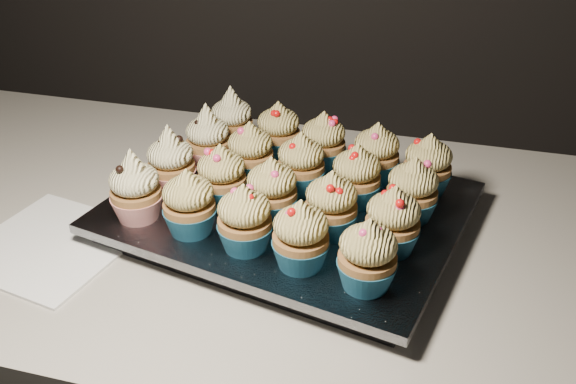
% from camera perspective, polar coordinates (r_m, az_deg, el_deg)
% --- Properties ---
extents(worktop, '(2.44, 0.64, 0.04)m').
position_cam_1_polar(worktop, '(0.84, 10.53, -5.33)').
color(worktop, beige).
rests_on(worktop, cabinet).
extents(napkin, '(0.21, 0.21, 0.00)m').
position_cam_1_polar(napkin, '(0.85, -20.32, -4.45)').
color(napkin, white).
rests_on(napkin, worktop).
extents(baking_tray, '(0.45, 0.38, 0.02)m').
position_cam_1_polar(baking_tray, '(0.83, 0.00, -2.31)').
color(baking_tray, black).
rests_on(baking_tray, worktop).
extents(foil_lining, '(0.49, 0.41, 0.01)m').
position_cam_1_polar(foil_lining, '(0.82, 0.00, -1.32)').
color(foil_lining, silver).
rests_on(foil_lining, baking_tray).
extents(cupcake_0, '(0.06, 0.06, 0.10)m').
position_cam_1_polar(cupcake_0, '(0.79, -13.42, 0.25)').
color(cupcake_0, red).
rests_on(cupcake_0, foil_lining).
extents(cupcake_1, '(0.06, 0.06, 0.08)m').
position_cam_1_polar(cupcake_1, '(0.76, -8.79, -1.05)').
color(cupcake_1, '#1C6285').
rests_on(cupcake_1, foil_lining).
extents(cupcake_2, '(0.06, 0.06, 0.08)m').
position_cam_1_polar(cupcake_2, '(0.72, -3.88, -2.47)').
color(cupcake_2, '#1C6285').
rests_on(cupcake_2, foil_lining).
extents(cupcake_3, '(0.06, 0.06, 0.08)m').
position_cam_1_polar(cupcake_3, '(0.69, 1.13, -3.97)').
color(cupcake_3, '#1C6285').
rests_on(cupcake_3, foil_lining).
extents(cupcake_4, '(0.06, 0.06, 0.08)m').
position_cam_1_polar(cupcake_4, '(0.67, 7.08, -5.69)').
color(cupcake_4, '#1C6285').
rests_on(cupcake_4, foil_lining).
extents(cupcake_5, '(0.06, 0.06, 0.10)m').
position_cam_1_polar(cupcake_5, '(0.84, -10.36, 2.57)').
color(cupcake_5, red).
rests_on(cupcake_5, foil_lining).
extents(cupcake_6, '(0.06, 0.06, 0.08)m').
position_cam_1_polar(cupcake_6, '(0.80, -5.91, 1.32)').
color(cupcake_6, '#1C6285').
rests_on(cupcake_6, foil_lining).
extents(cupcake_7, '(0.06, 0.06, 0.08)m').
position_cam_1_polar(cupcake_7, '(0.77, -1.45, 0.10)').
color(cupcake_7, '#1C6285').
rests_on(cupcake_7, foil_lining).
extents(cupcake_8, '(0.06, 0.06, 0.08)m').
position_cam_1_polar(cupcake_8, '(0.74, 3.85, -1.22)').
color(cupcake_8, '#1C6285').
rests_on(cupcake_8, foil_lining).
extents(cupcake_9, '(0.06, 0.06, 0.08)m').
position_cam_1_polar(cupcake_9, '(0.72, 9.29, -2.62)').
color(cupcake_9, '#1C6285').
rests_on(cupcake_9, foil_lining).
extents(cupcake_10, '(0.06, 0.06, 0.10)m').
position_cam_1_polar(cupcake_10, '(0.90, -7.13, 4.64)').
color(cupcake_10, red).
rests_on(cupcake_10, foil_lining).
extents(cupcake_11, '(0.06, 0.06, 0.08)m').
position_cam_1_polar(cupcake_11, '(0.86, -3.36, 3.47)').
color(cupcake_11, '#1C6285').
rests_on(cupcake_11, foil_lining).
extents(cupcake_12, '(0.06, 0.06, 0.08)m').
position_cam_1_polar(cupcake_12, '(0.83, 1.16, 2.49)').
color(cupcake_12, '#1C6285').
rests_on(cupcake_12, foil_lining).
extents(cupcake_13, '(0.06, 0.06, 0.08)m').
position_cam_1_polar(cupcake_13, '(0.81, 6.08, 1.37)').
color(cupcake_13, '#1C6285').
rests_on(cupcake_13, foil_lining).
extents(cupcake_14, '(0.06, 0.06, 0.08)m').
position_cam_1_polar(cupcake_14, '(0.79, 10.99, 0.11)').
color(cupcake_14, '#1C6285').
rests_on(cupcake_14, foil_lining).
extents(cupcake_15, '(0.06, 0.06, 0.10)m').
position_cam_1_polar(cupcake_15, '(0.95, -5.01, 6.35)').
color(cupcake_15, red).
rests_on(cupcake_15, foil_lining).
extents(cupcake_16, '(0.06, 0.06, 0.08)m').
position_cam_1_polar(cupcake_16, '(0.92, -0.85, 5.39)').
color(cupcake_16, '#1C6285').
rests_on(cupcake_16, foil_lining).
extents(cupcake_17, '(0.06, 0.06, 0.08)m').
position_cam_1_polar(cupcake_17, '(0.89, 3.15, 4.43)').
color(cupcake_17, '#1C6285').
rests_on(cupcake_17, foil_lining).
extents(cupcake_18, '(0.06, 0.06, 0.08)m').
position_cam_1_polar(cupcake_18, '(0.86, 7.84, 3.36)').
color(cupcake_18, '#1C6285').
rests_on(cupcake_18, foil_lining).
extents(cupcake_19, '(0.06, 0.06, 0.08)m').
position_cam_1_polar(cupcake_19, '(0.85, 12.30, 2.28)').
color(cupcake_19, '#1C6285').
rests_on(cupcake_19, foil_lining).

